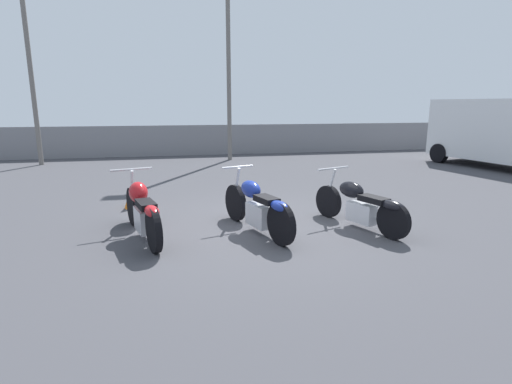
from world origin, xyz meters
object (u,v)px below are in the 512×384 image
(motorcycle_slot_0, at_px, (142,211))
(motorcycle_slot_1, at_px, (257,207))
(light_pole_right, at_px, (228,32))
(motorcycle_slot_2, at_px, (360,205))
(light_pole_left, at_px, (25,19))
(traffic_cone_near, at_px, (132,196))

(motorcycle_slot_0, height_order, motorcycle_slot_1, same)
(light_pole_right, bearing_deg, motorcycle_slot_1, -95.37)
(motorcycle_slot_1, height_order, motorcycle_slot_2, motorcycle_slot_1)
(light_pole_left, height_order, motorcycle_slot_0, light_pole_left)
(light_pole_right, xyz_separation_m, motorcycle_slot_2, (0.97, -9.16, -4.29))
(motorcycle_slot_0, xyz_separation_m, traffic_cone_near, (-0.35, 2.03, -0.20))
(light_pole_right, height_order, motorcycle_slot_0, light_pole_right)
(light_pole_right, distance_m, motorcycle_slot_1, 10.02)
(motorcycle_slot_1, xyz_separation_m, traffic_cone_near, (-2.23, 2.14, -0.19))
(traffic_cone_near, bearing_deg, motorcycle_slot_2, -29.35)
(motorcycle_slot_2, relative_size, traffic_cone_near, 4.12)
(light_pole_left, relative_size, motorcycle_slot_0, 3.87)
(motorcycle_slot_1, distance_m, motorcycle_slot_2, 1.82)
(light_pole_right, relative_size, motorcycle_slot_0, 3.70)
(motorcycle_slot_0, relative_size, traffic_cone_near, 4.35)
(light_pole_left, bearing_deg, light_pole_right, -0.85)
(motorcycle_slot_0, bearing_deg, traffic_cone_near, 83.94)
(motorcycle_slot_1, bearing_deg, light_pole_right, 66.96)
(motorcycle_slot_1, distance_m, traffic_cone_near, 3.10)
(light_pole_right, height_order, traffic_cone_near, light_pole_right)
(light_pole_left, height_order, motorcycle_slot_1, light_pole_left)
(light_pole_right, relative_size, motorcycle_slot_2, 3.91)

